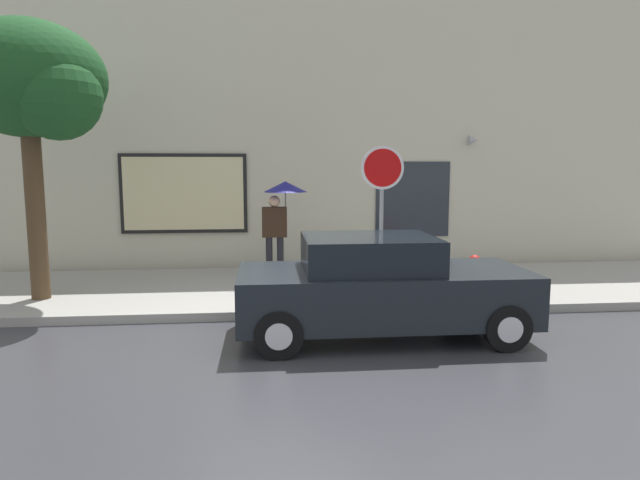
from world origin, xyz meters
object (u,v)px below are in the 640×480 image
parked_car (380,288)px  pedestrian_with_umbrella (281,204)px  street_tree (33,85)px  stop_sign (382,191)px  fire_hydrant (474,275)px

parked_car → pedestrian_with_umbrella: bearing=110.0°
pedestrian_with_umbrella → street_tree: street_tree is taller
parked_car → stop_sign: bearing=77.7°
fire_hydrant → stop_sign: size_ratio=0.27×
parked_car → fire_hydrant: bearing=40.7°
pedestrian_with_umbrella → street_tree: (-4.19, -1.44, 2.13)m
parked_car → street_tree: bearing=158.2°
fire_hydrant → street_tree: bearing=177.2°
pedestrian_with_umbrella → stop_sign: (1.73, -1.82, 0.33)m
street_tree → parked_car: bearing=-21.8°
parked_car → pedestrian_with_umbrella: size_ratio=2.06×
parked_car → street_tree: street_tree is taller
parked_car → stop_sign: 2.29m
parked_car → stop_sign: stop_sign is taller
fire_hydrant → street_tree: 8.36m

